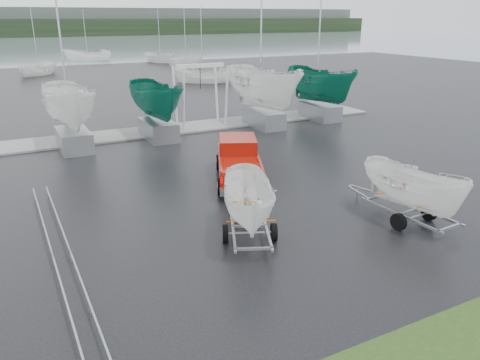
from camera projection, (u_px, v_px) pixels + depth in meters
ground_plane at (281, 193)px, 19.67m from camera, size 120.00×120.00×0.00m
lake at (39, 49)px, 103.35m from camera, size 300.00×300.00×0.00m
dock at (175, 129)px, 30.53m from camera, size 30.00×3.00×0.12m
treeline at (17, 28)px, 160.93m from camera, size 300.00×8.00×6.00m
far_hill at (15, 22)px, 166.96m from camera, size 300.00×6.00×10.00m
pickup_truck at (238, 159)px, 21.10m from camera, size 3.80×5.59×1.77m
trailer_hitched at (250, 163)px, 14.76m from camera, size 2.54×3.77×4.84m
trailer_parked at (418, 152)px, 15.94m from camera, size 1.81×3.67×4.84m
boat_hoist at (200, 87)px, 30.50m from camera, size 3.30×2.18×4.12m
keelboat_0 at (66, 75)px, 24.67m from camera, size 2.55×3.20×10.72m
keelboat_1 at (155, 76)px, 27.07m from camera, size 2.38×3.20×7.41m
keelboat_2 at (265, 55)px, 29.74m from camera, size 2.94×3.20×11.13m
keelboat_3 at (322, 59)px, 32.24m from camera, size 2.64×3.20×10.82m
mast_rack_0 at (49, 216)px, 16.47m from camera, size 0.56×6.50×0.06m
mast_rack_1 at (79, 304)px, 11.45m from camera, size 0.56×6.50×0.06m
moored_boat_1 at (40, 75)px, 58.85m from camera, size 3.59×3.60×11.34m
moored_boat_2 at (203, 82)px, 52.11m from camera, size 3.60×3.59×11.40m
moored_boat_3 at (161, 62)px, 74.62m from camera, size 3.34×3.38×11.43m
moored_boat_5 at (88, 61)px, 77.16m from camera, size 3.93×3.89×11.89m
moored_boat_6 at (186, 66)px, 69.73m from camera, size 2.47×2.42×10.92m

